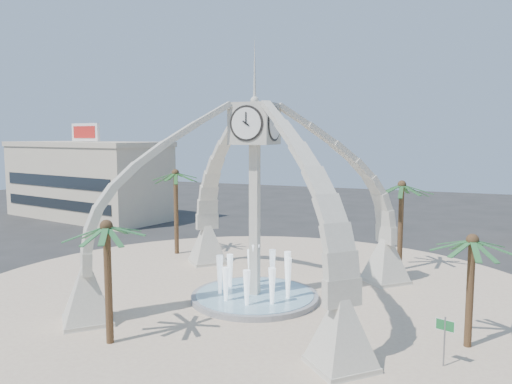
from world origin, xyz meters
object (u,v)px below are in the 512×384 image
at_px(clock_tower, 255,198).
at_px(fountain, 255,296).
at_px(palm_east, 472,242).
at_px(palm_west, 175,174).
at_px(palm_south, 106,228).
at_px(palm_north, 402,186).
at_px(street_sign, 445,332).

height_order(clock_tower, fountain, clock_tower).
relative_size(palm_east, palm_west, 0.77).
distance_m(clock_tower, palm_west, 14.22).
distance_m(palm_west, palm_south, 19.08).
xyz_separation_m(palm_east, palm_north, (-4.70, 13.34, 1.25)).
height_order(clock_tower, street_sign, clock_tower).
xyz_separation_m(palm_west, palm_south, (6.90, -17.75, -1.16)).
bearing_deg(palm_west, palm_south, -68.76).
bearing_deg(palm_east, palm_west, 153.86).
relative_size(clock_tower, fountain, 2.24).
bearing_deg(clock_tower, palm_east, -11.76).
bearing_deg(palm_north, palm_east, -70.59).
height_order(palm_north, palm_south, palm_north).
bearing_deg(palm_north, palm_west, -174.34).
bearing_deg(palm_south, palm_north, 58.95).
bearing_deg(palm_west, street_sign, -32.37).
distance_m(palm_west, palm_north, 18.80).
distance_m(fountain, palm_north, 14.60).
bearing_deg(clock_tower, palm_south, -115.26).
height_order(clock_tower, palm_north, clock_tower).
xyz_separation_m(palm_east, street_sign, (-1.02, -2.70, -3.61)).
distance_m(clock_tower, palm_north, 13.20).
xyz_separation_m(clock_tower, palm_south, (-4.17, -8.84, -0.63)).
relative_size(palm_west, street_sign, 3.39).
xyz_separation_m(fountain, palm_south, (-4.17, -8.84, 5.57)).
height_order(fountain, street_sign, fountain).
bearing_deg(palm_east, street_sign, -110.72).
height_order(palm_east, palm_west, palm_west).
height_order(palm_west, palm_south, palm_west).
xyz_separation_m(fountain, palm_north, (7.63, 10.77, 6.24)).
bearing_deg(palm_south, clock_tower, 64.74).
xyz_separation_m(palm_north, street_sign, (3.68, -16.04, -4.86)).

